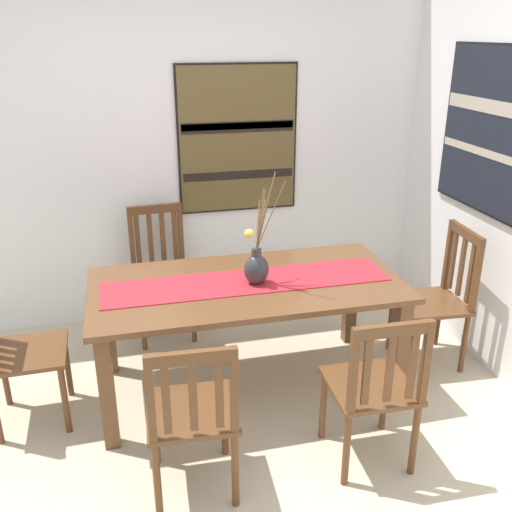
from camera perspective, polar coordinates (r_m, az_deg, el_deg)
The scene contains 12 objects.
ground_plane at distance 3.17m, azimuth -1.61°, elevation -20.31°, with size 6.40×6.40×0.03m, color beige.
wall_back at distance 4.26m, azimuth -7.19°, elevation 11.36°, with size 6.40×0.12×2.70m, color white.
dining_table at distance 3.39m, azimuth -0.94°, elevation -4.21°, with size 1.84×0.91×0.72m.
table_runner at distance 3.35m, azimuth -0.95°, elevation -2.61°, with size 1.70×0.36×0.01m, color #B7232D.
centerpiece_vase at distance 3.28m, azimuth 0.04°, elevation -0.92°, with size 0.20×0.27×0.66m.
chair_0 at distance 4.17m, azimuth -9.59°, elevation -1.47°, with size 0.45×0.45×0.95m.
chair_1 at distance 3.93m, azimuth 18.01°, elevation -3.91°, with size 0.45×0.45×0.94m.
chair_2 at distance 2.94m, azimuth 11.92°, elevation -12.85°, with size 0.43×0.43×0.89m.
chair_3 at distance 2.73m, azimuth -6.49°, elevation -15.58°, with size 0.44×0.44×0.88m.
chair_4 at distance 3.44m, azimuth -23.23°, elevation -8.58°, with size 0.43×0.43×0.90m.
painting_on_back_wall at distance 4.25m, azimuth -1.87°, elevation 11.70°, with size 0.89×0.05×1.08m.
painting_on_side_wall at distance 3.88m, azimuth 22.82°, elevation 11.53°, with size 0.05×1.02×1.03m.
Camera 1 is at (-0.47, -2.30, 2.12)m, focal length 39.54 mm.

